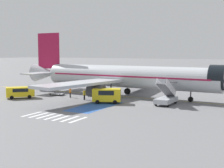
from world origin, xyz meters
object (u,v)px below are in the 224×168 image
at_px(fuel_tanker, 135,77).
at_px(service_van_1, 107,95).
at_px(ground_crew_1, 118,94).
at_px(airliner, 124,77).
at_px(service_van_0, 20,91).
at_px(boarding_stairs_forward, 166,98).
at_px(ground_crew_2, 84,94).
at_px(baggage_cart, 57,94).
at_px(ground_crew_0, 70,92).

xyz_separation_m(fuel_tanker, service_van_1, (7.52, -28.17, -0.51)).
bearing_deg(service_van_1, ground_crew_1, 159.42).
xyz_separation_m(airliner, service_van_0, (-14.84, -10.35, -2.41)).
height_order(boarding_stairs_forward, ground_crew_2, boarding_stairs_forward).
distance_m(airliner, baggage_cart, 12.77).
bearing_deg(service_van_0, ground_crew_1, 66.01).
xyz_separation_m(boarding_stairs_forward, service_van_0, (-24.30, -5.45, 0.16)).
height_order(baggage_cart, ground_crew_0, ground_crew_0).
bearing_deg(boarding_stairs_forward, airliner, 155.08).
xyz_separation_m(service_van_1, ground_crew_2, (-4.88, 1.13, -0.36)).
bearing_deg(baggage_cart, ground_crew_0, -109.32).
height_order(baggage_cart, ground_crew_2, ground_crew_2).
bearing_deg(ground_crew_0, ground_crew_1, -88.72).
distance_m(boarding_stairs_forward, ground_crew_1, 8.99).
xyz_separation_m(boarding_stairs_forward, ground_crew_1, (-8.90, 1.31, -0.07)).
relative_size(fuel_tanker, ground_crew_1, 6.17).
height_order(boarding_stairs_forward, service_van_0, boarding_stairs_forward).
relative_size(baggage_cart, ground_crew_2, 1.55).
height_order(fuel_tanker, ground_crew_0, fuel_tanker).
relative_size(fuel_tanker, ground_crew_2, 5.89).
relative_size(ground_crew_0, ground_crew_1, 1.06).
bearing_deg(baggage_cart, service_van_0, 148.21).
xyz_separation_m(ground_crew_0, ground_crew_2, (3.65, -1.09, -0.02)).
xyz_separation_m(airliner, baggage_cart, (-11.49, -4.47, -3.33)).
bearing_deg(service_van_0, service_van_1, 51.31).
bearing_deg(fuel_tanker, service_van_0, -16.44).
bearing_deg(service_van_1, service_van_0, -105.10).
relative_size(service_van_1, ground_crew_1, 2.94).
height_order(airliner, ground_crew_0, airliner).
xyz_separation_m(service_van_0, ground_crew_2, (10.78, 3.62, -0.19)).
bearing_deg(ground_crew_0, ground_crew_2, -119.32).
height_order(service_van_0, baggage_cart, service_van_0).
xyz_separation_m(fuel_tanker, ground_crew_1, (7.26, -23.90, -0.92)).
bearing_deg(baggage_cart, ground_crew_1, -87.93).
bearing_deg(ground_crew_1, ground_crew_0, -77.26).
relative_size(airliner, service_van_0, 8.83).
relative_size(ground_crew_0, ground_crew_2, 1.01).
relative_size(airliner, ground_crew_1, 26.16).
relative_size(service_van_0, ground_crew_1, 2.96).
bearing_deg(service_van_1, ground_crew_0, -128.73).
distance_m(ground_crew_0, ground_crew_1, 8.53).
distance_m(boarding_stairs_forward, service_van_0, 24.91).
bearing_deg(fuel_tanker, boarding_stairs_forward, 31.09).
relative_size(boarding_stairs_forward, ground_crew_2, 3.10).
bearing_deg(airliner, ground_crew_1, 11.36).
bearing_deg(airliner, service_van_0, -52.61).
height_order(ground_crew_1, ground_crew_2, ground_crew_2).
height_order(service_van_1, baggage_cart, service_van_1).
height_order(boarding_stairs_forward, baggage_cart, boarding_stairs_forward).
bearing_deg(boarding_stairs_forward, baggage_cart, -178.69).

